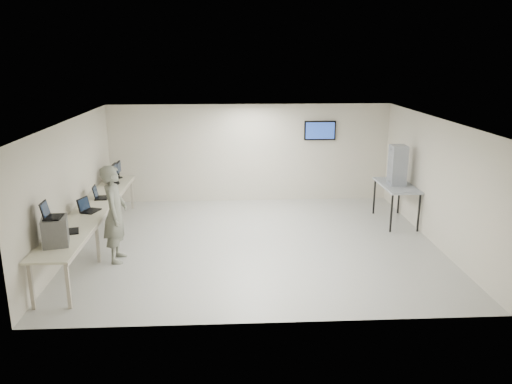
{
  "coord_description": "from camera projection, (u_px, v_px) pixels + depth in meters",
  "views": [
    {
      "loc": [
        -0.58,
        -10.59,
        4.13
      ],
      "look_at": [
        0.0,
        0.2,
        1.15
      ],
      "focal_mm": 35.0,
      "sensor_mm": 36.0,
      "label": 1
    }
  ],
  "objects": [
    {
      "name": "laptop_on_box",
      "position": [
        50.0,
        214.0,
        8.63
      ],
      "size": [
        0.32,
        0.38,
        0.29
      ],
      "rotation": [
        0.0,
        0.0,
        0.03
      ],
      "color": "black",
      "rests_on": "equipment_box"
    },
    {
      "name": "laptop_1",
      "position": [
        88.0,
        208.0,
        10.62
      ],
      "size": [
        0.44,
        0.47,
        0.31
      ],
      "rotation": [
        0.0,
        0.0,
        -0.35
      ],
      "color": "black",
      "rests_on": "workbench"
    },
    {
      "name": "laptop_0",
      "position": [
        68.0,
        228.0,
        9.39
      ],
      "size": [
        0.39,
        0.43,
        0.29
      ],
      "rotation": [
        0.0,
        0.0,
        0.28
      ],
      "color": "black",
      "rests_on": "workbench"
    },
    {
      "name": "soldier",
      "position": [
        115.0,
        214.0,
        10.13
      ],
      "size": [
        0.51,
        0.75,
        2.02
      ],
      "primitive_type": "imported",
      "rotation": [
        0.0,
        0.0,
        1.61
      ],
      "color": "slate",
      "rests_on": "ground"
    },
    {
      "name": "side_table",
      "position": [
        397.0,
        187.0,
        12.51
      ],
      "size": [
        0.77,
        1.65,
        0.99
      ],
      "color": "#90979F",
      "rests_on": "ground"
    },
    {
      "name": "laptop_3",
      "position": [
        112.0,
        182.0,
        12.8
      ],
      "size": [
        0.28,
        0.33,
        0.25
      ],
      "rotation": [
        0.0,
        0.0,
        -0.05
      ],
      "color": "black",
      "rests_on": "workbench"
    },
    {
      "name": "workbench",
      "position": [
        93.0,
        211.0,
        10.92
      ],
      "size": [
        0.76,
        6.0,
        0.9
      ],
      "color": "beige",
      "rests_on": "ground"
    },
    {
      "name": "monitor_far",
      "position": [
        118.0,
        168.0,
        13.48
      ],
      "size": [
        0.2,
        0.45,
        0.44
      ],
      "color": "black",
      "rests_on": "workbench"
    },
    {
      "name": "laptop_2",
      "position": [
        99.0,
        195.0,
        11.59
      ],
      "size": [
        0.34,
        0.41,
        0.3
      ],
      "rotation": [
        0.0,
        0.0,
        0.07
      ],
      "color": "black",
      "rests_on": "workbench"
    },
    {
      "name": "monitor_near",
      "position": [
        114.0,
        172.0,
        12.97
      ],
      "size": [
        0.22,
        0.49,
        0.49
      ],
      "color": "black",
      "rests_on": "workbench"
    },
    {
      "name": "equipment_box",
      "position": [
        55.0,
        231.0,
        8.72
      ],
      "size": [
        0.53,
        0.57,
        0.5
      ],
      "primitive_type": "cube",
      "rotation": [
        0.0,
        0.0,
        0.26
      ],
      "color": "#5E5E5E",
      "rests_on": "workbench"
    },
    {
      "name": "room",
      "position": [
        258.0,
        182.0,
        11.01
      ],
      "size": [
        8.01,
        7.01,
        2.81
      ],
      "color": "#AFADA0",
      "rests_on": "ground"
    },
    {
      "name": "storage_bins",
      "position": [
        398.0,
        165.0,
        12.36
      ],
      "size": [
        0.38,
        0.42,
        1.0
      ],
      "color": "#959CAD",
      "rests_on": "side_table"
    }
  ]
}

